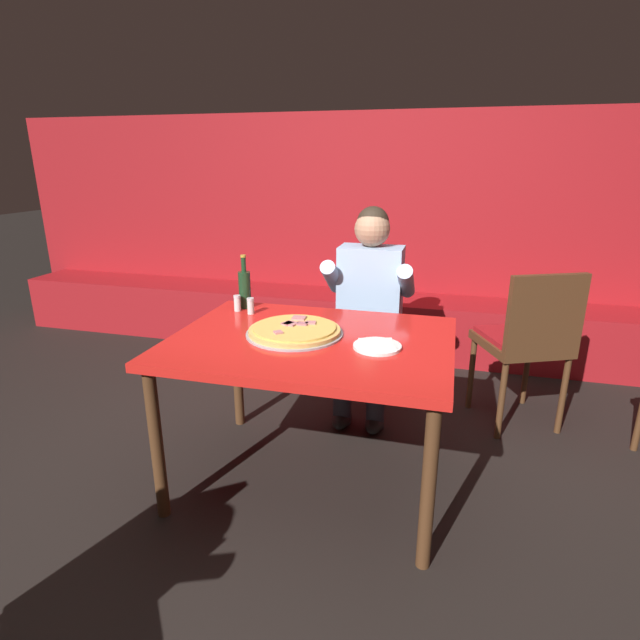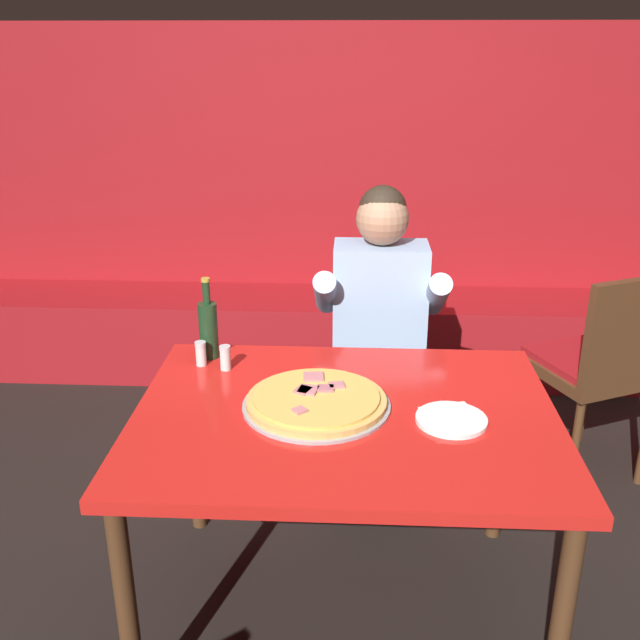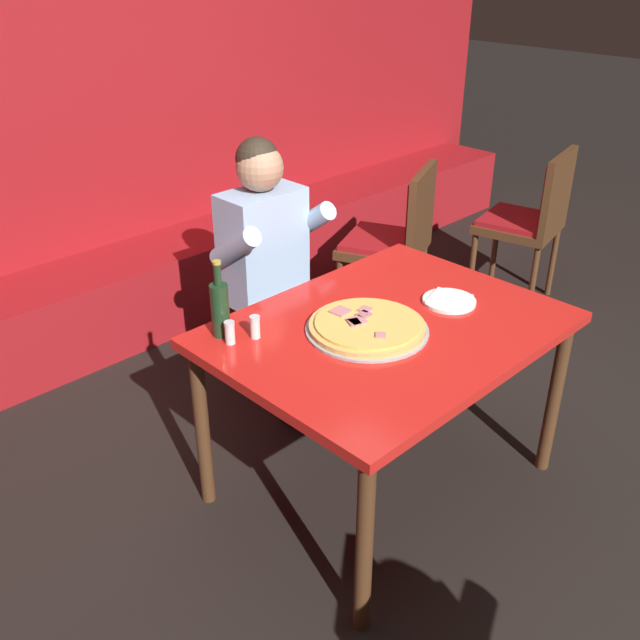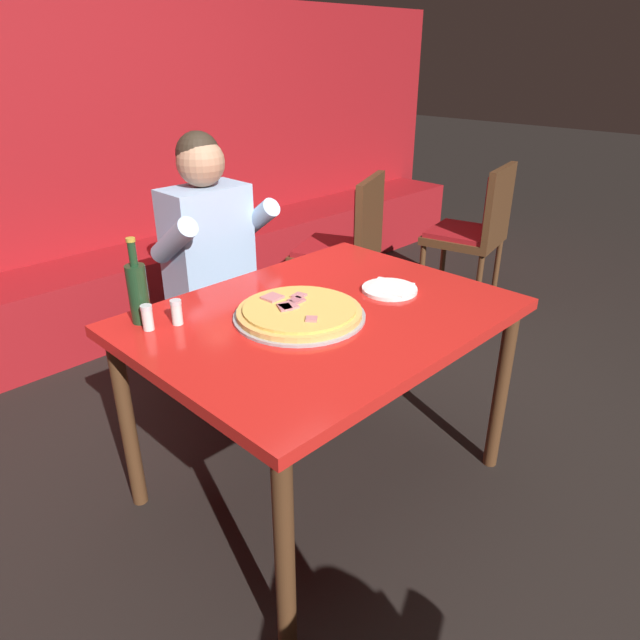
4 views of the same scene
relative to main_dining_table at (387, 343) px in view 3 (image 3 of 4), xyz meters
name	(u,v)px [view 3 (image 3 of 4)]	position (x,y,z in m)	size (l,w,h in m)	color
ground_plane	(380,482)	(0.00, 0.00, -0.68)	(24.00, 24.00, 0.00)	black
booth_wall_panel	(90,157)	(0.00, 2.18, 0.27)	(6.80, 0.16, 1.90)	maroon
booth_bench	(137,293)	(0.00, 1.86, -0.45)	(6.46, 0.48, 0.46)	maroon
main_dining_table	(387,343)	(0.00, 0.00, 0.00)	(1.27, 0.97, 0.76)	#4C2D19
pizza	(367,327)	(-0.09, 0.03, 0.10)	(0.45, 0.45, 0.05)	#9E9EA3
plate_white_paper	(449,301)	(0.31, -0.05, 0.09)	(0.21, 0.21, 0.02)	white
beer_bottle	(220,308)	(-0.49, 0.38, 0.19)	(0.07, 0.07, 0.29)	#19381E
shaker_parmesan	(230,334)	(-0.50, 0.31, 0.12)	(0.04, 0.04, 0.09)	silver
shaker_red_pepper_flakes	(255,328)	(-0.41, 0.28, 0.12)	(0.04, 0.04, 0.09)	silver
diner_seated_blue_shirt	(276,266)	(0.13, 0.78, 0.03)	(0.53, 0.53, 1.27)	black
dining_chair_by_booth	(397,236)	(1.05, 0.83, -0.10)	(0.58, 0.58, 0.96)	#4C2D19
dining_chair_side_aisle	(533,215)	(1.89, 0.50, -0.11)	(0.52, 0.52, 0.96)	#4C2D19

